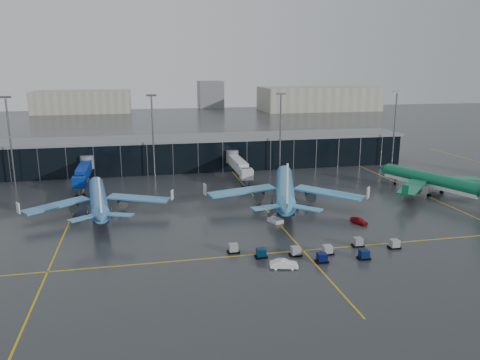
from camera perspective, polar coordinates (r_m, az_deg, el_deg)
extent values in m
plane|color=#282B2D|center=(100.03, -0.65, -5.87)|extent=(600.00, 600.00, 0.00)
cube|color=black|center=(158.13, -5.12, 3.23)|extent=(140.00, 16.00, 10.00)
cube|color=slate|center=(157.26, -5.16, 5.13)|extent=(142.00, 17.00, 0.80)
cylinder|color=#595B60|center=(149.54, -18.14, 2.08)|extent=(4.00, 4.00, 4.00)
cube|color=navy|center=(136.56, -18.67, 0.65)|extent=(3.00, 24.00, 3.00)
cylinder|color=#595B60|center=(130.03, -18.92, -1.41)|extent=(1.00, 1.00, 2.60)
cylinder|color=#595B60|center=(151.36, -0.96, 2.90)|extent=(4.00, 4.00, 4.00)
cube|color=silver|center=(138.56, 0.12, 1.55)|extent=(3.00, 24.00, 3.00)
cylinder|color=#595B60|center=(132.13, 0.81, -0.43)|extent=(1.00, 1.00, 2.60)
cylinder|color=#595B60|center=(148.49, -26.19, 4.15)|extent=(0.50, 0.50, 25.00)
cube|color=#595B60|center=(147.25, -26.71, 9.02)|extent=(3.00, 0.40, 0.60)
cylinder|color=#595B60|center=(144.01, -10.54, 5.06)|extent=(0.50, 0.50, 25.00)
cube|color=#595B60|center=(142.72, -10.77, 10.11)|extent=(3.00, 0.40, 0.60)
cylinder|color=#595B60|center=(150.42, 4.93, 5.60)|extent=(0.50, 0.50, 25.00)
cube|color=#595B60|center=(149.19, 5.03, 10.43)|extent=(3.00, 0.40, 0.60)
cylinder|color=#595B60|center=(166.48, 18.29, 5.74)|extent=(0.50, 0.50, 25.00)
cube|color=#595B60|center=(165.37, 18.62, 10.09)|extent=(3.00, 0.40, 0.60)
cube|color=#B2AD99|center=(379.50, 9.52, 9.76)|extent=(90.00, 42.00, 18.00)
cube|color=#B2AD99|center=(375.60, -18.60, 9.05)|extent=(70.00, 38.00, 16.00)
cube|color=#B2AD99|center=(397.43, -3.62, 10.37)|extent=(20.00, 20.00, 22.00)
cube|color=gold|center=(118.43, -19.54, -3.55)|extent=(0.30, 120.00, 0.02)
cube|color=gold|center=(120.73, 2.12, -2.43)|extent=(0.30, 120.00, 0.02)
cube|color=gold|center=(138.47, 20.50, -1.20)|extent=(0.30, 120.00, 0.02)
cube|color=gold|center=(89.04, 7.69, -8.51)|extent=(220.00, 0.30, 0.02)
cube|color=black|center=(88.02, 10.59, -8.78)|extent=(2.20, 1.50, 0.36)
cube|color=#94989C|center=(87.73, 10.62, -8.31)|extent=(1.60, 1.50, 1.50)
cube|color=black|center=(87.34, 14.85, -9.19)|extent=(2.20, 1.50, 0.36)
cube|color=#051240|center=(87.06, 14.88, -8.72)|extent=(1.60, 1.50, 1.50)
cube|color=black|center=(92.91, 14.16, -7.74)|extent=(2.20, 1.50, 0.36)
cube|color=gray|center=(92.64, 14.18, -7.30)|extent=(1.60, 1.50, 1.50)
cube|color=black|center=(93.88, 18.28, -7.80)|extent=(2.20, 1.50, 0.36)
cube|color=gray|center=(93.61, 18.31, -7.36)|extent=(1.60, 1.50, 1.50)
cube|color=black|center=(85.22, 2.58, -9.31)|extent=(2.20, 1.50, 0.36)
cube|color=#041F3E|center=(84.93, 2.59, -8.83)|extent=(1.60, 1.50, 1.50)
cube|color=black|center=(86.51, 6.78, -9.04)|extent=(2.20, 1.50, 0.36)
cube|color=gray|center=(86.22, 6.79, -8.56)|extent=(1.60, 1.50, 1.50)
cube|color=black|center=(87.24, -0.81, -8.74)|extent=(2.20, 1.50, 0.36)
cube|color=gray|center=(86.95, -0.81, -8.27)|extent=(1.60, 1.50, 1.50)
cube|color=black|center=(84.38, 9.94, -9.76)|extent=(2.20, 1.50, 0.36)
cube|color=#050B3F|center=(84.08, 9.96, -9.27)|extent=(1.60, 1.50, 1.50)
cube|color=silver|center=(103.80, 4.34, -4.94)|extent=(3.27, 3.80, 0.80)
cube|color=silver|center=(103.22, 4.35, -3.94)|extent=(2.57, 3.23, 2.29)
imported|color=maroon|center=(105.69, 14.30, -4.82)|extent=(3.14, 4.48, 1.42)
imported|color=white|center=(80.98, 5.38, -10.16)|extent=(5.04, 2.63, 1.58)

